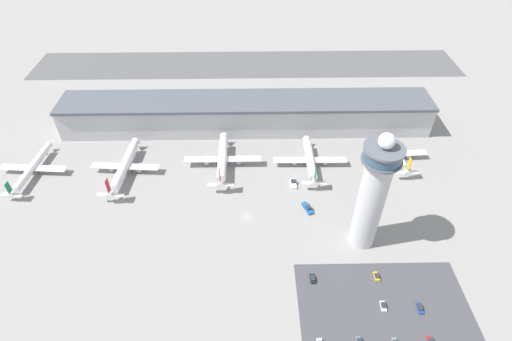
{
  "coord_description": "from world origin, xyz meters",
  "views": [
    {
      "loc": [
        2.26,
        -124.08,
        135.83
      ],
      "look_at": [
        4.79,
        20.43,
        9.98
      ],
      "focal_mm": 28.0,
      "sensor_mm": 36.0,
      "label": 1
    }
  ],
  "objects_px": {
    "service_truck_catering": "(293,183)",
    "car_blue_compact": "(313,279)",
    "airplane_gate_alpha": "(32,168)",
    "control_tower": "(373,194)",
    "service_truck_baggage": "(308,208)",
    "airplane_gate_echo": "(396,154)",
    "service_truck_fuel": "(371,178)",
    "car_navy_sedan": "(377,276)",
    "airplane_gate_delta": "(310,160)",
    "car_red_hatchback": "(383,306)",
    "car_green_van": "(420,308)",
    "airplane_gate_charlie": "(222,159)",
    "airplane_gate_bravo": "(124,167)"
  },
  "relations": [
    {
      "from": "airplane_gate_charlie",
      "to": "service_truck_fuel",
      "type": "bearing_deg",
      "value": -8.54
    },
    {
      "from": "service_truck_catering",
      "to": "car_navy_sedan",
      "type": "height_order",
      "value": "service_truck_catering"
    },
    {
      "from": "control_tower",
      "to": "service_truck_baggage",
      "type": "relative_size",
      "value": 6.96
    },
    {
      "from": "airplane_gate_charlie",
      "to": "car_green_van",
      "type": "distance_m",
      "value": 112.89
    },
    {
      "from": "airplane_gate_bravo",
      "to": "service_truck_baggage",
      "type": "xyz_separation_m",
      "value": [
        90.53,
        -27.28,
        -3.47
      ]
    },
    {
      "from": "airplane_gate_delta",
      "to": "service_truck_fuel",
      "type": "bearing_deg",
      "value": -19.74
    },
    {
      "from": "airplane_gate_bravo",
      "to": "service_truck_baggage",
      "type": "bearing_deg",
      "value": -16.77
    },
    {
      "from": "airplane_gate_charlie",
      "to": "airplane_gate_delta",
      "type": "relative_size",
      "value": 1.08
    },
    {
      "from": "airplane_gate_bravo",
      "to": "car_red_hatchback",
      "type": "distance_m",
      "value": 136.99
    },
    {
      "from": "airplane_gate_alpha",
      "to": "car_navy_sedan",
      "type": "xyz_separation_m",
      "value": [
        160.69,
        -64.69,
        -3.13
      ]
    },
    {
      "from": "airplane_gate_bravo",
      "to": "service_truck_catering",
      "type": "distance_m",
      "value": 86.05
    },
    {
      "from": "airplane_gate_bravo",
      "to": "service_truck_catering",
      "type": "relative_size",
      "value": 6.35
    },
    {
      "from": "airplane_gate_charlie",
      "to": "airplane_gate_echo",
      "type": "height_order",
      "value": "airplane_gate_charlie"
    },
    {
      "from": "car_blue_compact",
      "to": "car_green_van",
      "type": "distance_m",
      "value": 40.36
    },
    {
      "from": "service_truck_baggage",
      "to": "car_navy_sedan",
      "type": "xyz_separation_m",
      "value": [
        23.11,
        -37.17,
        -0.32
      ]
    },
    {
      "from": "airplane_gate_delta",
      "to": "car_blue_compact",
      "type": "bearing_deg",
      "value": -95.78
    },
    {
      "from": "airplane_gate_charlie",
      "to": "airplane_gate_echo",
      "type": "xyz_separation_m",
      "value": [
        91.81,
        4.06,
        -0.85
      ]
    },
    {
      "from": "service_truck_baggage",
      "to": "car_red_hatchback",
      "type": "distance_m",
      "value": 54.87
    },
    {
      "from": "airplane_gate_charlie",
      "to": "car_green_van",
      "type": "bearing_deg",
      "value": -47.25
    },
    {
      "from": "service_truck_baggage",
      "to": "car_green_van",
      "type": "relative_size",
      "value": 1.76
    },
    {
      "from": "control_tower",
      "to": "car_blue_compact",
      "type": "xyz_separation_m",
      "value": [
        -23.2,
        -19.66,
        -27.14
      ]
    },
    {
      "from": "car_red_hatchback",
      "to": "car_green_van",
      "type": "relative_size",
      "value": 0.94
    },
    {
      "from": "control_tower",
      "to": "car_blue_compact",
      "type": "distance_m",
      "value": 40.76
    },
    {
      "from": "service_truck_baggage",
      "to": "control_tower",
      "type": "bearing_deg",
      "value": -41.1
    },
    {
      "from": "airplane_gate_bravo",
      "to": "car_green_van",
      "type": "xyz_separation_m",
      "value": [
        126.28,
        -78.41,
        -3.77
      ]
    },
    {
      "from": "airplane_gate_delta",
      "to": "service_truck_fuel",
      "type": "xyz_separation_m",
      "value": [
        29.73,
        -10.67,
        -3.06
      ]
    },
    {
      "from": "airplane_gate_delta",
      "to": "service_truck_catering",
      "type": "bearing_deg",
      "value": -124.81
    },
    {
      "from": "airplane_gate_alpha",
      "to": "control_tower",
      "type": "bearing_deg",
      "value": -16.09
    },
    {
      "from": "airplane_gate_charlie",
      "to": "service_truck_fuel",
      "type": "distance_m",
      "value": 76.12
    },
    {
      "from": "control_tower",
      "to": "airplane_gate_bravo",
      "type": "distance_m",
      "value": 122.55
    },
    {
      "from": "service_truck_catering",
      "to": "service_truck_fuel",
      "type": "xyz_separation_m",
      "value": [
        39.52,
        3.42,
        0.18
      ]
    },
    {
      "from": "airplane_gate_bravo",
      "to": "car_blue_compact",
      "type": "height_order",
      "value": "airplane_gate_bravo"
    },
    {
      "from": "airplane_gate_delta",
      "to": "car_green_van",
      "type": "xyz_separation_m",
      "value": [
        31.13,
        -82.2,
        -3.56
      ]
    },
    {
      "from": "airplane_gate_charlie",
      "to": "service_truck_baggage",
      "type": "height_order",
      "value": "airplane_gate_charlie"
    },
    {
      "from": "car_green_van",
      "to": "service_truck_fuel",
      "type": "bearing_deg",
      "value": 91.12
    },
    {
      "from": "airplane_gate_bravo",
      "to": "airplane_gate_echo",
      "type": "xyz_separation_m",
      "value": [
        141.51,
        8.48,
        -0.33
      ]
    },
    {
      "from": "service_truck_catering",
      "to": "car_blue_compact",
      "type": "bearing_deg",
      "value": -87.06
    },
    {
      "from": "airplane_gate_charlie",
      "to": "airplane_gate_delta",
      "type": "bearing_deg",
      "value": -0.79
    },
    {
      "from": "service_truck_catering",
      "to": "service_truck_baggage",
      "type": "relative_size",
      "value": 0.86
    },
    {
      "from": "service_truck_catering",
      "to": "car_green_van",
      "type": "distance_m",
      "value": 79.46
    },
    {
      "from": "car_red_hatchback",
      "to": "car_green_van",
      "type": "xyz_separation_m",
      "value": [
        13.27,
        -1.07,
        0.04
      ]
    },
    {
      "from": "airplane_gate_echo",
      "to": "service_truck_baggage",
      "type": "distance_m",
      "value": 62.35
    },
    {
      "from": "airplane_gate_echo",
      "to": "car_blue_compact",
      "type": "distance_m",
      "value": 90.96
    },
    {
      "from": "airplane_gate_delta",
      "to": "car_red_hatchback",
      "type": "distance_m",
      "value": 83.15
    },
    {
      "from": "airplane_gate_echo",
      "to": "service_truck_catering",
      "type": "height_order",
      "value": "airplane_gate_echo"
    },
    {
      "from": "service_truck_fuel",
      "to": "service_truck_baggage",
      "type": "height_order",
      "value": "service_truck_fuel"
    },
    {
      "from": "service_truck_fuel",
      "to": "car_navy_sedan",
      "type": "height_order",
      "value": "service_truck_fuel"
    },
    {
      "from": "airplane_gate_charlie",
      "to": "airplane_gate_delta",
      "type": "height_order",
      "value": "airplane_gate_charlie"
    },
    {
      "from": "service_truck_baggage",
      "to": "airplane_gate_echo",
      "type": "bearing_deg",
      "value": 35.05
    },
    {
      "from": "airplane_gate_alpha",
      "to": "car_green_van",
      "type": "distance_m",
      "value": 190.36
    }
  ]
}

